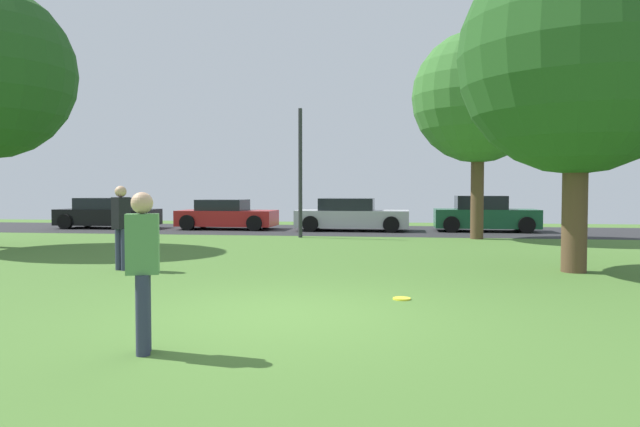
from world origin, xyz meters
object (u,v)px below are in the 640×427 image
at_px(oak_tree_center, 478,98).
at_px(street_lamp_post, 300,173).
at_px(parked_car_silver, 351,216).
at_px(parked_car_green, 484,215).
at_px(parked_car_red, 227,215).
at_px(person_catcher, 143,265).
at_px(frisbee_disc, 402,299).
at_px(maple_tree_near, 577,57).
at_px(person_bystander, 121,223).
at_px(parked_car_black, 107,214).

distance_m(oak_tree_center, street_lamp_post, 6.56).
distance_m(parked_car_silver, parked_car_green, 5.35).
xyz_separation_m(oak_tree_center, parked_car_red, (-9.91, 3.41, -4.19)).
bearing_deg(person_catcher, frisbee_disc, -149.36).
xyz_separation_m(maple_tree_near, street_lamp_post, (-6.99, 7.50, -2.06)).
relative_size(person_bystander, frisbee_disc, 6.47).
xyz_separation_m(maple_tree_near, parked_car_black, (-16.18, 11.05, -3.70)).
distance_m(oak_tree_center, person_catcher, 15.83).
bearing_deg(parked_car_green, parked_car_black, -178.49).
height_order(person_catcher, parked_car_silver, person_catcher).
relative_size(parked_car_black, street_lamp_post, 0.94).
bearing_deg(street_lamp_post, frisbee_disc, -72.04).
distance_m(parked_car_silver, street_lamp_post, 4.20).
distance_m(person_bystander, frisbee_disc, 6.28).
relative_size(maple_tree_near, frisbee_disc, 24.79).
bearing_deg(maple_tree_near, parked_car_black, 145.67).
bearing_deg(parked_car_red, oak_tree_center, -19.02).
bearing_deg(oak_tree_center, parked_car_green, 78.44).
relative_size(maple_tree_near, person_bystander, 3.83).
distance_m(parked_car_red, parked_car_green, 10.66).
distance_m(oak_tree_center, maple_tree_near, 7.85).
distance_m(person_catcher, parked_car_green, 19.08).
xyz_separation_m(person_bystander, parked_car_red, (-1.65, 12.29, -0.39)).
height_order(oak_tree_center, parked_car_green, oak_tree_center).
height_order(person_bystander, parked_car_red, person_bystander).
xyz_separation_m(maple_tree_near, person_catcher, (-6.04, -6.69, -3.41)).
bearing_deg(oak_tree_center, street_lamp_post, -177.27).
distance_m(oak_tree_center, frisbee_disc, 12.45).
xyz_separation_m(frisbee_disc, parked_car_green, (3.26, 14.91, 0.64)).
distance_m(oak_tree_center, parked_car_black, 16.13).
distance_m(person_bystander, parked_car_green, 15.46).
bearing_deg(frisbee_disc, maple_tree_near, 44.95).
height_order(oak_tree_center, frisbee_disc, oak_tree_center).
height_order(person_catcher, parked_car_red, person_catcher).
distance_m(parked_car_black, street_lamp_post, 9.99).
relative_size(person_catcher, person_bystander, 0.94).
relative_size(parked_car_green, street_lamp_post, 0.89).
relative_size(maple_tree_near, parked_car_red, 1.65).
relative_size(person_catcher, parked_car_black, 0.39).
xyz_separation_m(person_catcher, parked_car_red, (-4.81, 17.89, -0.31)).
height_order(person_catcher, parked_car_green, person_catcher).
relative_size(person_catcher, street_lamp_post, 0.36).
height_order(frisbee_disc, parked_car_black, parked_car_black).
distance_m(frisbee_disc, parked_car_black, 19.30).
xyz_separation_m(maple_tree_near, parked_car_silver, (-5.52, 11.08, -3.70)).
bearing_deg(maple_tree_near, parked_car_red, 134.08).
xyz_separation_m(parked_car_red, parked_car_silver, (5.32, -0.12, 0.03)).
relative_size(parked_car_black, parked_car_green, 1.05).
bearing_deg(oak_tree_center, parked_car_silver, 144.30).
height_order(parked_car_black, parked_car_red, parked_car_black).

